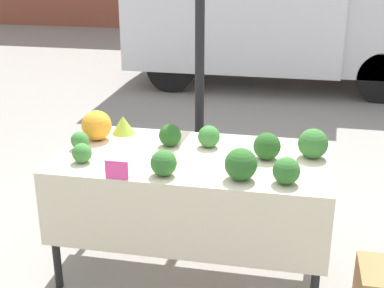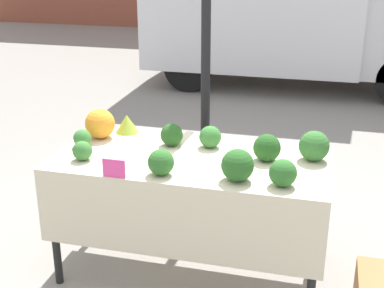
{
  "view_description": "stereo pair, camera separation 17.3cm",
  "coord_description": "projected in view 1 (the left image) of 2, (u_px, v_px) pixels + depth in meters",
  "views": [
    {
      "loc": [
        0.6,
        -3.03,
        2.09
      ],
      "look_at": [
        0.0,
        0.0,
        0.9
      ],
      "focal_mm": 50.0,
      "sensor_mm": 36.0,
      "label": 1
    },
    {
      "loc": [
        0.77,
        -3.0,
        2.09
      ],
      "look_at": [
        0.0,
        0.0,
        0.9
      ],
      "focal_mm": 50.0,
      "sensor_mm": 36.0,
      "label": 2
    }
  ],
  "objects": [
    {
      "name": "market_table",
      "position": [
        190.0,
        175.0,
        3.32
      ],
      "size": [
        1.71,
        0.87,
        0.82
      ],
      "color": "beige",
      "rests_on": "ground_plane"
    },
    {
      "name": "price_sign",
      "position": [
        117.0,
        170.0,
        3.0
      ],
      "size": [
        0.14,
        0.01,
        0.11
      ],
      "color": "#EF4793",
      "rests_on": "market_table"
    },
    {
      "name": "broccoli_head_5",
      "position": [
        267.0,
        146.0,
        3.27
      ],
      "size": [
        0.17,
        0.17,
        0.17
      ],
      "color": "#23511E",
      "rests_on": "market_table"
    },
    {
      "name": "ground_plane",
      "position": [
        192.0,
        267.0,
        3.64
      ],
      "size": [
        40.0,
        40.0,
        0.0
      ],
      "primitive_type": "plane",
      "color": "gray"
    },
    {
      "name": "broccoli_head_0",
      "position": [
        164.0,
        163.0,
        3.04
      ],
      "size": [
        0.15,
        0.15,
        0.15
      ],
      "color": "#2D6628",
      "rests_on": "market_table"
    },
    {
      "name": "orange_cauliflower",
      "position": [
        97.0,
        125.0,
        3.58
      ],
      "size": [
        0.2,
        0.2,
        0.2
      ],
      "color": "orange",
      "rests_on": "market_table"
    },
    {
      "name": "broccoli_head_4",
      "position": [
        80.0,
        140.0,
        3.44
      ],
      "size": [
        0.12,
        0.12,
        0.12
      ],
      "color": "#387533",
      "rests_on": "market_table"
    },
    {
      "name": "romanesco_head",
      "position": [
        123.0,
        125.0,
        3.7
      ],
      "size": [
        0.16,
        0.16,
        0.13
      ],
      "color": "#93B238",
      "rests_on": "market_table"
    },
    {
      "name": "broccoli_head_3",
      "position": [
        209.0,
        136.0,
        3.46
      ],
      "size": [
        0.14,
        0.14,
        0.14
      ],
      "color": "#387533",
      "rests_on": "market_table"
    },
    {
      "name": "broccoli_head_1",
      "position": [
        286.0,
        171.0,
        2.94
      ],
      "size": [
        0.15,
        0.15,
        0.15
      ],
      "color": "#2D6628",
      "rests_on": "market_table"
    },
    {
      "name": "broccoli_head_6",
      "position": [
        82.0,
        153.0,
        3.23
      ],
      "size": [
        0.12,
        0.12,
        0.12
      ],
      "color": "#387533",
      "rests_on": "market_table"
    },
    {
      "name": "broccoli_head_8",
      "position": [
        241.0,
        164.0,
        2.99
      ],
      "size": [
        0.19,
        0.19,
        0.19
      ],
      "color": "#285B23",
      "rests_on": "market_table"
    },
    {
      "name": "tent_pole",
      "position": [
        200.0,
        68.0,
        3.95
      ],
      "size": [
        0.07,
        0.07,
        2.4
      ],
      "color": "black",
      "rests_on": "ground_plane"
    },
    {
      "name": "broccoli_head_7",
      "position": [
        170.0,
        135.0,
        3.48
      ],
      "size": [
        0.15,
        0.15,
        0.15
      ],
      "color": "#23511E",
      "rests_on": "market_table"
    },
    {
      "name": "broccoli_head_2",
      "position": [
        313.0,
        143.0,
        3.29
      ],
      "size": [
        0.19,
        0.19,
        0.19
      ],
      "color": "#336B2D",
      "rests_on": "market_table"
    }
  ]
}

